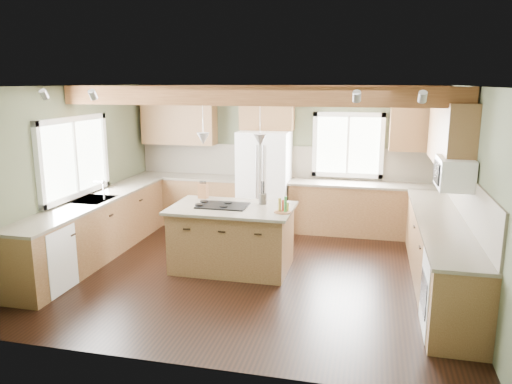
# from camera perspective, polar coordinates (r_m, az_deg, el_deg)

# --- Properties ---
(floor) EXTENTS (5.60, 5.60, 0.00)m
(floor) POSITION_cam_1_polar(r_m,az_deg,el_deg) (7.23, -0.30, -9.07)
(floor) COLOR black
(floor) RESTS_ON ground
(ceiling) EXTENTS (5.60, 5.60, 0.00)m
(ceiling) POSITION_cam_1_polar(r_m,az_deg,el_deg) (6.72, -0.32, 12.01)
(ceiling) COLOR silver
(ceiling) RESTS_ON wall_back
(wall_back) EXTENTS (5.60, 0.00, 5.60)m
(wall_back) POSITION_cam_1_polar(r_m,az_deg,el_deg) (9.27, 3.29, 4.07)
(wall_back) COLOR #4F553C
(wall_back) RESTS_ON ground
(wall_left) EXTENTS (0.00, 5.00, 5.00)m
(wall_left) POSITION_cam_1_polar(r_m,az_deg,el_deg) (7.97, -20.29, 1.92)
(wall_left) COLOR #4F553C
(wall_left) RESTS_ON ground
(wall_right) EXTENTS (0.00, 5.00, 5.00)m
(wall_right) POSITION_cam_1_polar(r_m,az_deg,el_deg) (6.79, 23.34, -0.07)
(wall_right) COLOR #4F553C
(wall_right) RESTS_ON ground
(ceiling_beam) EXTENTS (5.55, 0.26, 0.26)m
(ceiling_beam) POSITION_cam_1_polar(r_m,az_deg,el_deg) (6.80, -0.17, 10.92)
(ceiling_beam) COLOR #532B17
(ceiling_beam) RESTS_ON ceiling
(soffit_trim) EXTENTS (5.55, 0.20, 0.10)m
(soffit_trim) POSITION_cam_1_polar(r_m,az_deg,el_deg) (9.07, 3.28, 11.74)
(soffit_trim) COLOR #532B17
(soffit_trim) RESTS_ON ceiling
(backsplash_back) EXTENTS (5.58, 0.03, 0.58)m
(backsplash_back) POSITION_cam_1_polar(r_m,az_deg,el_deg) (9.27, 3.26, 3.50)
(backsplash_back) COLOR brown
(backsplash_back) RESTS_ON wall_back
(backsplash_right) EXTENTS (0.03, 3.70, 0.58)m
(backsplash_right) POSITION_cam_1_polar(r_m,az_deg,el_deg) (6.85, 23.08, -0.71)
(backsplash_right) COLOR brown
(backsplash_right) RESTS_ON wall_right
(base_cab_back_left) EXTENTS (2.02, 0.60, 0.88)m
(base_cab_back_left) POSITION_cam_1_polar(r_m,az_deg,el_deg) (9.62, -7.66, -0.94)
(base_cab_back_left) COLOR brown
(base_cab_back_left) RESTS_ON floor
(counter_back_left) EXTENTS (2.06, 0.64, 0.04)m
(counter_back_left) POSITION_cam_1_polar(r_m,az_deg,el_deg) (9.52, -7.74, 1.75)
(counter_back_left) COLOR brown
(counter_back_left) RESTS_ON base_cab_back_left
(base_cab_back_right) EXTENTS (2.62, 0.60, 0.88)m
(base_cab_back_right) POSITION_cam_1_polar(r_m,az_deg,el_deg) (9.01, 12.26, -2.03)
(base_cab_back_right) COLOR brown
(base_cab_back_right) RESTS_ON floor
(counter_back_right) EXTENTS (2.66, 0.64, 0.04)m
(counter_back_right) POSITION_cam_1_polar(r_m,az_deg,el_deg) (8.91, 12.40, 0.84)
(counter_back_right) COLOR brown
(counter_back_right) RESTS_ON base_cab_back_right
(base_cab_left) EXTENTS (0.60, 3.70, 0.88)m
(base_cab_left) POSITION_cam_1_polar(r_m,az_deg,el_deg) (8.05, -17.84, -4.11)
(base_cab_left) COLOR brown
(base_cab_left) RESTS_ON floor
(counter_left) EXTENTS (0.64, 3.74, 0.04)m
(counter_left) POSITION_cam_1_polar(r_m,az_deg,el_deg) (7.94, -18.06, -0.92)
(counter_left) COLOR brown
(counter_left) RESTS_ON base_cab_left
(base_cab_right) EXTENTS (0.60, 3.70, 0.88)m
(base_cab_right) POSITION_cam_1_polar(r_m,az_deg,el_deg) (7.01, 20.24, -6.73)
(base_cab_right) COLOR brown
(base_cab_right) RESTS_ON floor
(counter_right) EXTENTS (0.64, 3.74, 0.04)m
(counter_right) POSITION_cam_1_polar(r_m,az_deg,el_deg) (6.88, 20.52, -3.11)
(counter_right) COLOR brown
(counter_right) RESTS_ON base_cab_right
(upper_cab_back_left) EXTENTS (1.40, 0.35, 0.90)m
(upper_cab_back_left) POSITION_cam_1_polar(r_m,az_deg,el_deg) (9.57, -8.79, 8.12)
(upper_cab_back_left) COLOR brown
(upper_cab_back_left) RESTS_ON wall_back
(upper_cab_over_fridge) EXTENTS (0.96, 0.35, 0.70)m
(upper_cab_over_fridge) POSITION_cam_1_polar(r_m,az_deg,el_deg) (9.07, 1.27, 9.29)
(upper_cab_over_fridge) COLOR brown
(upper_cab_over_fridge) RESTS_ON wall_back
(upper_cab_right) EXTENTS (0.35, 2.20, 0.90)m
(upper_cab_right) POSITION_cam_1_polar(r_m,az_deg,el_deg) (7.55, 21.29, 6.28)
(upper_cab_right) COLOR brown
(upper_cab_right) RESTS_ON wall_right
(upper_cab_back_corner) EXTENTS (0.90, 0.35, 0.90)m
(upper_cab_back_corner) POSITION_cam_1_polar(r_m,az_deg,el_deg) (8.92, 17.98, 7.35)
(upper_cab_back_corner) COLOR brown
(upper_cab_back_corner) RESTS_ON wall_back
(window_left) EXTENTS (0.04, 1.60, 1.05)m
(window_left) POSITION_cam_1_polar(r_m,az_deg,el_deg) (7.97, -20.11, 3.75)
(window_left) COLOR white
(window_left) RESTS_ON wall_left
(window_back) EXTENTS (1.10, 0.04, 1.00)m
(window_back) POSITION_cam_1_polar(r_m,az_deg,el_deg) (9.09, 10.47, 5.30)
(window_back) COLOR white
(window_back) RESTS_ON wall_back
(sink) EXTENTS (0.50, 0.65, 0.03)m
(sink) POSITION_cam_1_polar(r_m,az_deg,el_deg) (7.93, -18.07, -0.89)
(sink) COLOR #262628
(sink) RESTS_ON counter_left
(faucet) EXTENTS (0.02, 0.02, 0.28)m
(faucet) POSITION_cam_1_polar(r_m,az_deg,el_deg) (7.81, -17.01, 0.07)
(faucet) COLOR #B2B2B7
(faucet) RESTS_ON sink
(dishwasher) EXTENTS (0.60, 0.60, 0.84)m
(dishwasher) POSITION_cam_1_polar(r_m,az_deg,el_deg) (7.02, -23.20, -7.04)
(dishwasher) COLOR white
(dishwasher) RESTS_ON floor
(oven) EXTENTS (0.60, 0.72, 0.84)m
(oven) POSITION_cam_1_polar(r_m,az_deg,el_deg) (5.81, 21.64, -10.97)
(oven) COLOR white
(oven) RESTS_ON floor
(microwave) EXTENTS (0.40, 0.70, 0.38)m
(microwave) POSITION_cam_1_polar(r_m,az_deg,el_deg) (6.66, 21.73, 2.03)
(microwave) COLOR white
(microwave) RESTS_ON wall_right
(pendant_left) EXTENTS (0.18, 0.18, 0.16)m
(pendant_left) POSITION_cam_1_polar(r_m,az_deg,el_deg) (7.04, -6.06, 6.10)
(pendant_left) COLOR #B2B2B7
(pendant_left) RESTS_ON ceiling
(pendant_right) EXTENTS (0.18, 0.18, 0.16)m
(pendant_right) POSITION_cam_1_polar(r_m,az_deg,el_deg) (6.82, 0.46, 5.96)
(pendant_right) COLOR #B2B2B7
(pendant_right) RESTS_ON ceiling
(refrigerator) EXTENTS (0.90, 0.74, 1.80)m
(refrigerator) POSITION_cam_1_polar(r_m,az_deg,el_deg) (9.03, 0.96, 1.28)
(refrigerator) COLOR white
(refrigerator) RESTS_ON floor
(island) EXTENTS (1.63, 1.00, 0.88)m
(island) POSITION_cam_1_polar(r_m,az_deg,el_deg) (7.23, -2.73, -5.38)
(island) COLOR brown
(island) RESTS_ON floor
(island_top) EXTENTS (1.74, 1.11, 0.04)m
(island_top) POSITION_cam_1_polar(r_m,az_deg,el_deg) (7.10, -2.77, -1.85)
(island_top) COLOR brown
(island_top) RESTS_ON island
(cooktop) EXTENTS (0.71, 0.47, 0.02)m
(cooktop) POSITION_cam_1_polar(r_m,az_deg,el_deg) (7.13, -3.82, -1.55)
(cooktop) COLOR black
(cooktop) RESTS_ON island_top
(knife_block) EXTENTS (0.14, 0.12, 0.22)m
(knife_block) POSITION_cam_1_polar(r_m,az_deg,el_deg) (7.62, -6.07, 0.12)
(knife_block) COLOR brown
(knife_block) RESTS_ON island_top
(utensil_crock) EXTENTS (0.12, 0.12, 0.15)m
(utensil_crock) POSITION_cam_1_polar(r_m,az_deg,el_deg) (7.22, 0.77, -0.79)
(utensil_crock) COLOR #38342D
(utensil_crock) RESTS_ON island_top
(bottle_tray) EXTENTS (0.25, 0.25, 0.22)m
(bottle_tray) POSITION_cam_1_polar(r_m,az_deg,el_deg) (6.76, 3.08, -1.47)
(bottle_tray) COLOR brown
(bottle_tray) RESTS_ON island_top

